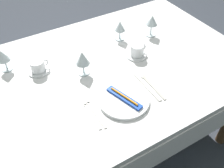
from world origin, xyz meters
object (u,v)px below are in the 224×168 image
object	(u,v)px
coffee_cup_right	(137,50)
wine_glass_centre	(82,59)
fork_inner	(90,112)
dinner_knife	(147,87)
wine_glass_left	(152,21)
dinner_plate	(124,100)
wine_glass_right	(120,27)
fork_outer	(94,111)
coffee_cup_left	(38,65)
spoon_soup	(150,83)
toothbrush_package	(124,98)
wine_glass_far	(3,57)

from	to	relation	value
coffee_cup_right	wine_glass_centre	world-z (taller)	wine_glass_centre
fork_inner	dinner_knife	world-z (taller)	same
coffee_cup_right	wine_glass_left	bearing A→B (deg)	34.40
dinner_plate	wine_glass_centre	xyz separation A→B (m)	(-0.08, 0.30, 0.09)
dinner_plate	wine_glass_right	world-z (taller)	wine_glass_right
fork_outer	coffee_cup_left	bearing A→B (deg)	107.59
spoon_soup	wine_glass_left	size ratio (longest dim) A/B	1.53
toothbrush_package	wine_glass_far	world-z (taller)	wine_glass_far
coffee_cup_left	wine_glass_right	distance (m)	0.57
dinner_plate	fork_inner	xyz separation A→B (m)	(-0.18, 0.02, -0.01)
fork_outer	dinner_knife	size ratio (longest dim) A/B	0.90
wine_glass_centre	toothbrush_package	bearing A→B (deg)	-74.45
wine_glass_far	wine_glass_left	bearing A→B (deg)	-7.74
fork_inner	wine_glass_right	size ratio (longest dim) A/B	1.55
wine_glass_centre	spoon_soup	bearing A→B (deg)	-43.79
fork_outer	fork_inner	size ratio (longest dim) A/B	1.04
spoon_soup	coffee_cup_left	world-z (taller)	coffee_cup_left
dinner_plate	coffee_cup_left	world-z (taller)	coffee_cup_left
dinner_plate	toothbrush_package	xyz separation A→B (m)	(0.00, 0.00, 0.02)
fork_outer	wine_glass_left	bearing A→B (deg)	32.21
coffee_cup_right	wine_glass_left	xyz separation A→B (m)	(0.21, 0.15, 0.06)
toothbrush_package	wine_glass_far	distance (m)	0.71
toothbrush_package	fork_outer	bearing A→B (deg)	173.94
fork_outer	wine_glass_right	world-z (taller)	wine_glass_right
dinner_knife	spoon_soup	bearing A→B (deg)	29.79
coffee_cup_left	dinner_knife	bearing A→B (deg)	-42.68
wine_glass_left	wine_glass_far	size ratio (longest dim) A/B	1.09
wine_glass_left	wine_glass_right	distance (m)	0.22
dinner_plate	fork_outer	distance (m)	0.16
toothbrush_package	fork_inner	xyz separation A→B (m)	(-0.18, 0.02, -0.02)
wine_glass_far	fork_inner	bearing A→B (deg)	-63.35
toothbrush_package	spoon_soup	distance (m)	0.19
toothbrush_package	coffee_cup_left	size ratio (longest dim) A/B	2.02
fork_inner	coffee_cup_right	size ratio (longest dim) A/B	1.96
spoon_soup	toothbrush_package	bearing A→B (deg)	-169.17
wine_glass_right	dinner_plate	bearing A→B (deg)	-119.44
dinner_knife	spoon_soup	distance (m)	0.03
fork_outer	dinner_knife	world-z (taller)	same
toothbrush_package	dinner_knife	bearing A→B (deg)	7.03
dinner_knife	spoon_soup	size ratio (longest dim) A/B	1.08
coffee_cup_right	wine_glass_left	world-z (taller)	wine_glass_left
dinner_plate	fork_outer	size ratio (longest dim) A/B	1.19
spoon_soup	wine_glass_right	world-z (taller)	wine_glass_right
wine_glass_centre	wine_glass_far	distance (m)	0.44
fork_inner	wine_glass_right	xyz separation A→B (m)	(0.46, 0.46, 0.09)
dinner_knife	wine_glass_far	size ratio (longest dim) A/B	1.82
dinner_plate	wine_glass_far	bearing A→B (deg)	129.31
dinner_plate	coffee_cup_right	world-z (taller)	coffee_cup_right
dinner_knife	wine_glass_right	bearing A→B (deg)	76.29
wine_glass_left	wine_glass_centre	bearing A→B (deg)	-167.33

